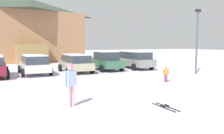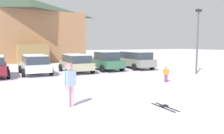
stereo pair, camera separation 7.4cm
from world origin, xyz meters
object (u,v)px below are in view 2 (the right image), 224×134
Objects in this scene: parked_green_coupe at (106,61)px; lamp_post at (198,38)px; pair_of_skis at (165,107)px; skier_adult_in_blue_parka at (70,83)px; parked_white_suv at (35,64)px; skier_child_in_orange_jacket at (166,73)px; parked_beige_suv at (76,62)px; parked_grey_wagon at (135,59)px; ski_lodge at (25,29)px.

parked_green_coupe is 8.06m from lamp_post.
pair_of_skis is 0.26× the size of lamp_post.
pair_of_skis is (3.18, -1.71, -0.92)m from skier_adult_in_blue_parka.
skier_child_in_orange_jacket is (6.89, -7.64, -0.29)m from parked_white_suv.
parked_beige_suv is at bearing -5.84° from parked_white_suv.
lamp_post is (4.78, 1.89, 2.36)m from skier_child_in_orange_jacket.
lamp_post is at bearing -45.85° from parked_green_coupe.
pair_of_skis is at bearing -75.58° from parked_white_suv.
parked_grey_wagon reaches higher than skier_adult_in_blue_parka.
skier_child_in_orange_jacket is at bearing -75.18° from ski_lodge.
parked_green_coupe is at bearing 134.15° from lamp_post.
ski_lodge is at bearing 119.29° from parked_grey_wagon.
ski_lodge is 16.66m from parked_green_coupe.
skier_child_in_orange_jacket is 5.80m from pair_of_skis.
skier_adult_in_blue_parka is (-7.00, -2.63, 0.38)m from skier_child_in_orange_jacket.
ski_lodge is 17.94m from parked_grey_wagon.
skier_adult_in_blue_parka is at bearing -92.17° from ski_lodge.
lamp_post is (11.68, -5.75, 2.07)m from parked_white_suv.
skier_adult_in_blue_parka is 3.73m from pair_of_skis.
parked_grey_wagon is at bearing 1.77° from parked_beige_suv.
parked_white_suv is at bearing 179.11° from parked_grey_wagon.
pair_of_skis is (-3.81, -4.34, -0.54)m from skier_child_in_orange_jacket.
skier_adult_in_blue_parka is (-6.35, -10.11, 0.07)m from parked_green_coupe.
parked_beige_suv is 2.54× the size of skier_adult_in_blue_parka.
pair_of_skis is at bearing -85.32° from ski_lodge.
skier_adult_in_blue_parka is at bearing -122.13° from parked_green_coupe.
lamp_post is at bearing 35.93° from pair_of_skis.
lamp_post reaches higher than parked_beige_suv.
skier_child_in_orange_jacket is at bearing -158.48° from lamp_post.
parked_white_suv is at bearing 89.43° from skier_adult_in_blue_parka.
lamp_post reaches higher than skier_adult_in_blue_parka.
parked_green_coupe is (5.39, -15.33, -3.69)m from ski_lodge.
skier_adult_in_blue_parka reaches higher than skier_child_in_orange_jacket.
skier_adult_in_blue_parka is (-0.10, -10.27, 0.10)m from parked_white_suv.
parked_grey_wagon is at bearing -0.89° from parked_white_suv.
parked_grey_wagon is 3.61× the size of pair_of_skis.
ski_lodge is 15.64m from parked_white_suv.
skier_child_in_orange_jacket is (3.59, -7.30, -0.29)m from parked_beige_suv.
lamp_post is at bearing -26.22° from parked_white_suv.
parked_beige_suv is (3.30, -0.34, -0.00)m from parked_white_suv.
parked_green_coupe is at bearing 94.94° from skier_child_in_orange_jacket.
parked_beige_suv is 10.50m from skier_adult_in_blue_parka.
skier_adult_in_blue_parka is 12.77m from lamp_post.
parked_white_suv is 3.32m from parked_beige_suv.
pair_of_skis is at bearing -118.31° from parked_grey_wagon.
skier_adult_in_blue_parka is at bearing -159.37° from skier_child_in_orange_jacket.
parked_white_suv is 10.29m from skier_child_in_orange_jacket.
ski_lodge is at bearing 87.83° from skier_adult_in_blue_parka.
ski_lodge is at bearing 94.68° from pair_of_skis.
parked_white_suv is at bearing 174.16° from parked_beige_suv.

